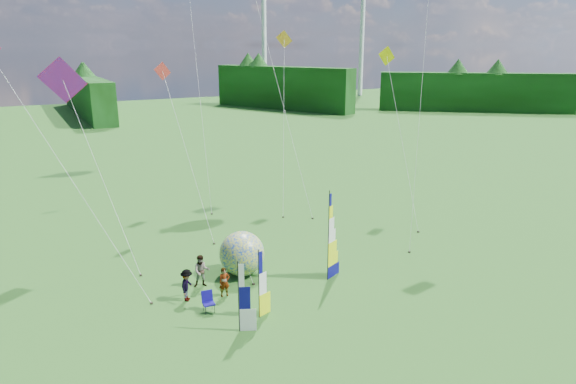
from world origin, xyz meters
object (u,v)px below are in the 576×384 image
side_banner_left (259,285)px  spectator_a (224,282)px  spectator_c (187,285)px  spectator_d (240,260)px  camp_chair (209,302)px  kite_whale (276,65)px  feather_banner_main (328,238)px  bol_inflatable (242,254)px  side_banner_far (239,298)px  spectator_b (202,271)px

side_banner_left → spectator_a: (-0.67, 2.94, -0.93)m
spectator_c → spectator_d: (3.72, 1.58, 0.03)m
camp_chair → side_banner_left: bearing=-35.6°
spectator_c → kite_whale: size_ratio=0.08×
feather_banner_main → bol_inflatable: bearing=119.0°
bol_inflatable → side_banner_left: bearing=-104.0°
bol_inflatable → side_banner_far: bearing=-114.6°
side_banner_far → camp_chair: side_banner_far is taller
spectator_a → spectator_b: 1.80m
side_banner_left → spectator_b: size_ratio=1.87×
bol_inflatable → spectator_c: (-3.82, -1.57, -0.44)m
spectator_b → spectator_d: size_ratio=1.03×
side_banner_far → spectator_d: 6.28m
side_banner_far → spectator_d: (2.51, 5.70, -0.81)m
spectator_a → camp_chair: spectator_a is taller
spectator_a → spectator_c: size_ratio=0.92×
feather_banner_main → spectator_c: bearing=145.5°
spectator_b → spectator_c: spectator_b is taller
bol_inflatable → kite_whale: 19.15m
bol_inflatable → kite_whale: bearing=55.8°
bol_inflatable → camp_chair: bearing=-134.9°
side_banner_left → spectator_a: side_banner_left is taller
side_banner_far → kite_whale: kite_whale is taller
side_banner_left → spectator_c: (-2.59, 3.40, -0.86)m
feather_banner_main → spectator_b: size_ratio=2.77×
side_banner_far → spectator_a: size_ratio=2.13×
feather_banner_main → bol_inflatable: feather_banner_main is taller
spectator_c → camp_chair: bearing=-125.6°
spectator_c → side_banner_left: bearing=-106.7°
bol_inflatable → spectator_d: 0.42m
bol_inflatable → spectator_a: (-1.91, -2.03, -0.51)m
camp_chair → side_banner_far: bearing=-70.6°
camp_chair → spectator_a: bearing=47.0°
feather_banner_main → camp_chair: feather_banner_main is taller
spectator_d → kite_whale: bearing=-92.3°
spectator_c → kite_whale: 22.47m
side_banner_far → spectator_d: side_banner_far is taller
feather_banner_main → side_banner_left: bearing=176.4°
bol_inflatable → camp_chair: (-3.26, -3.27, -0.78)m
spectator_b → bol_inflatable: bearing=25.4°
spectator_c → kite_whale: kite_whale is taller
spectator_d → camp_chair: 4.57m
spectator_c → camp_chair: 1.82m
side_banner_left → side_banner_far: 1.55m
feather_banner_main → spectator_b: feather_banner_main is taller
feather_banner_main → bol_inflatable: size_ratio=1.96×
side_banner_left → spectator_d: side_banner_left is taller
spectator_a → side_banner_left: bearing=-72.1°
bol_inflatable → spectator_c: bearing=-157.6°
side_banner_left → kite_whale: (10.37, 18.42, 9.69)m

